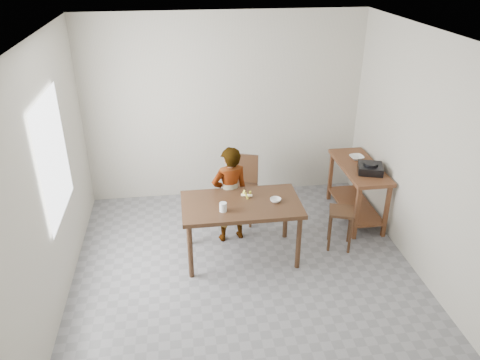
{
  "coord_description": "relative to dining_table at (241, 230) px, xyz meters",
  "views": [
    {
      "loc": [
        -0.68,
        -4.43,
        3.47
      ],
      "look_at": [
        0.0,
        0.4,
        1.0
      ],
      "focal_mm": 35.0,
      "sensor_mm": 36.0,
      "label": 1
    }
  ],
  "objects": [
    {
      "name": "floor",
      "position": [
        0.0,
        -0.3,
        -0.4
      ],
      "size": [
        4.0,
        4.0,
        0.04
      ],
      "primitive_type": "cube",
      "color": "slate",
      "rests_on": "ground"
    },
    {
      "name": "ceiling",
      "position": [
        0.0,
        -0.3,
        2.35
      ],
      "size": [
        4.0,
        4.0,
        0.04
      ],
      "primitive_type": "cube",
      "color": "white",
      "rests_on": "wall_back"
    },
    {
      "name": "wall_back",
      "position": [
        0.0,
        1.72,
        0.98
      ],
      "size": [
        4.0,
        0.04,
        2.7
      ],
      "primitive_type": "cube",
      "color": "beige",
      "rests_on": "ground"
    },
    {
      "name": "wall_front",
      "position": [
        0.0,
        -2.32,
        0.98
      ],
      "size": [
        4.0,
        0.04,
        2.7
      ],
      "primitive_type": "cube",
      "color": "beige",
      "rests_on": "ground"
    },
    {
      "name": "wall_left",
      "position": [
        -2.02,
        -0.3,
        0.98
      ],
      "size": [
        0.04,
        4.0,
        2.7
      ],
      "primitive_type": "cube",
      "color": "beige",
      "rests_on": "ground"
    },
    {
      "name": "wall_right",
      "position": [
        2.02,
        -0.3,
        0.98
      ],
      "size": [
        0.04,
        4.0,
        2.7
      ],
      "primitive_type": "cube",
      "color": "beige",
      "rests_on": "ground"
    },
    {
      "name": "window_pane",
      "position": [
        -1.97,
        -0.1,
        1.12
      ],
      "size": [
        0.02,
        1.1,
        1.3
      ],
      "primitive_type": "cube",
      "color": "white",
      "rests_on": "wall_left"
    },
    {
      "name": "dining_table",
      "position": [
        0.0,
        0.0,
        0.0
      ],
      "size": [
        1.4,
        0.8,
        0.75
      ],
      "primitive_type": null,
      "color": "#3D2516",
      "rests_on": "floor"
    },
    {
      "name": "prep_counter",
      "position": [
        1.72,
        0.7,
        0.03
      ],
      "size": [
        0.5,
        1.2,
        0.8
      ],
      "primitive_type": null,
      "color": "brown",
      "rests_on": "floor"
    },
    {
      "name": "child",
      "position": [
        -0.09,
        0.4,
        0.27
      ],
      "size": [
        0.53,
        0.41,
        1.3
      ],
      "primitive_type": "imported",
      "rotation": [
        0.0,
        0.0,
        3.37
      ],
      "color": "white",
      "rests_on": "floor"
    },
    {
      "name": "dining_chair",
      "position": [
        0.1,
        0.86,
        0.08
      ],
      "size": [
        0.56,
        0.56,
        0.9
      ],
      "primitive_type": null,
      "rotation": [
        0.0,
        0.0,
        -0.34
      ],
      "color": "#3D2516",
      "rests_on": "floor"
    },
    {
      "name": "stool",
      "position": [
        1.26,
        0.02,
        -0.11
      ],
      "size": [
        0.38,
        0.38,
        0.53
      ],
      "primitive_type": null,
      "rotation": [
        0.0,
        0.0,
        -0.32
      ],
      "color": "#3D2516",
      "rests_on": "floor"
    },
    {
      "name": "glass_tumbler",
      "position": [
        -0.23,
        -0.16,
        0.43
      ],
      "size": [
        0.09,
        0.09,
        0.1
      ],
      "primitive_type": "cylinder",
      "rotation": [
        0.0,
        0.0,
        -0.11
      ],
      "color": "silver",
      "rests_on": "dining_table"
    },
    {
      "name": "small_bowl",
      "position": [
        0.4,
        -0.03,
        0.4
      ],
      "size": [
        0.17,
        0.17,
        0.04
      ],
      "primitive_type": "imported",
      "rotation": [
        0.0,
        0.0,
        0.39
      ],
      "color": "white",
      "rests_on": "dining_table"
    },
    {
      "name": "banana",
      "position": [
        0.09,
        0.13,
        0.4
      ],
      "size": [
        0.18,
        0.16,
        0.05
      ],
      "primitive_type": null,
      "rotation": [
        0.0,
        0.0,
        -0.44
      ],
      "color": "yellow",
      "rests_on": "dining_table"
    },
    {
      "name": "serving_bowl",
      "position": [
        1.75,
        0.9,
        0.45
      ],
      "size": [
        0.2,
        0.2,
        0.05
      ],
      "primitive_type": "imported",
      "rotation": [
        0.0,
        0.0,
        0.08
      ],
      "color": "white",
      "rests_on": "prep_counter"
    },
    {
      "name": "gas_burner",
      "position": [
        1.77,
        0.48,
        0.48
      ],
      "size": [
        0.39,
        0.39,
        0.1
      ],
      "primitive_type": "cube",
      "rotation": [
        0.0,
        0.0,
        -0.32
      ],
      "color": "black",
      "rests_on": "prep_counter"
    }
  ]
}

